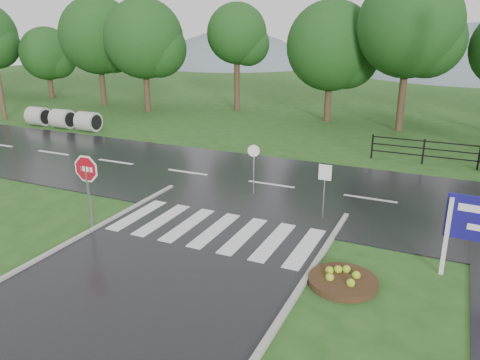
% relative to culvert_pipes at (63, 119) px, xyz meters
% --- Properties ---
extents(ground, '(120.00, 120.00, 0.00)m').
position_rel_culvert_pipes_xyz_m(ground, '(16.22, -15.00, -0.60)').
color(ground, '#234D19').
rests_on(ground, ground).
extents(main_road, '(90.00, 8.00, 0.04)m').
position_rel_culvert_pipes_xyz_m(main_road, '(16.22, -5.00, -0.60)').
color(main_road, black).
rests_on(main_road, ground).
extents(crosswalk, '(6.50, 2.80, 0.02)m').
position_rel_culvert_pipes_xyz_m(crosswalk, '(16.22, -10.00, -0.54)').
color(crosswalk, silver).
rests_on(crosswalk, ground).
extents(fence_west, '(9.58, 0.08, 1.20)m').
position_rel_culvert_pipes_xyz_m(fence_west, '(23.97, 1.00, 0.12)').
color(fence_west, black).
rests_on(fence_west, ground).
extents(hills, '(102.00, 48.00, 48.00)m').
position_rel_culvert_pipes_xyz_m(hills, '(19.71, 50.00, -16.14)').
color(hills, slate).
rests_on(hills, ground).
extents(treeline, '(83.20, 5.20, 10.00)m').
position_rel_culvert_pipes_xyz_m(treeline, '(17.22, 9.00, -0.60)').
color(treeline, '#133D13').
rests_on(treeline, ground).
extents(culvert_pipes, '(5.50, 1.20, 1.20)m').
position_rel_culvert_pipes_xyz_m(culvert_pipes, '(0.00, 0.00, 0.00)').
color(culvert_pipes, '#9E9B93').
rests_on(culvert_pipes, ground).
extents(stop_sign, '(1.18, 0.07, 2.65)m').
position_rel_culvert_pipes_xyz_m(stop_sign, '(12.56, -11.53, 1.25)').
color(stop_sign, '#939399').
rests_on(stop_sign, ground).
extents(flower_bed, '(1.76, 1.76, 0.35)m').
position_rel_culvert_pipes_xyz_m(flower_bed, '(20.67, -11.48, -0.47)').
color(flower_bed, '#332111').
rests_on(flower_bed, ground).
extents(reg_sign_small, '(0.43, 0.05, 1.95)m').
position_rel_culvert_pipes_xyz_m(reg_sign_small, '(19.08, -7.60, 0.80)').
color(reg_sign_small, '#939399').
rests_on(reg_sign_small, ground).
extents(reg_sign_round, '(0.44, 0.16, 1.98)m').
position_rel_culvert_pipes_xyz_m(reg_sign_round, '(15.95, -6.24, 0.68)').
color(reg_sign_round, '#939399').
rests_on(reg_sign_round, ground).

